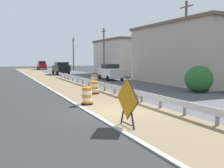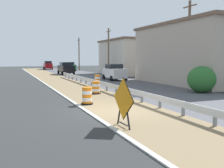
# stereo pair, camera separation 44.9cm
# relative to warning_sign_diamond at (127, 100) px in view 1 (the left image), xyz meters

# --- Properties ---
(ground_plane) EXTENTS (160.00, 160.00, 0.00)m
(ground_plane) POSITION_rel_warning_sign_diamond_xyz_m (0.79, 2.94, -1.06)
(ground_plane) COLOR #2B2D2D
(median_dirt_strip) EXTENTS (4.06, 120.00, 0.01)m
(median_dirt_strip) POSITION_rel_warning_sign_diamond_xyz_m (1.62, 2.94, -1.06)
(median_dirt_strip) COLOR #7F6B4C
(median_dirt_strip) RESTS_ON ground
(far_lane_asphalt) EXTENTS (7.40, 120.00, 0.00)m
(far_lane_asphalt) POSITION_rel_warning_sign_diamond_xyz_m (7.35, 2.94, -1.06)
(far_lane_asphalt) COLOR #4C4C51
(far_lane_asphalt) RESTS_ON ground
(curb_near_edge) EXTENTS (0.20, 120.00, 0.11)m
(curb_near_edge) POSITION_rel_warning_sign_diamond_xyz_m (-0.51, 2.94, -1.06)
(curb_near_edge) COLOR #ADADA8
(curb_near_edge) RESTS_ON ground
(guardrail_median) EXTENTS (0.18, 42.35, 0.71)m
(guardrail_median) POSITION_rel_warning_sign_diamond_xyz_m (3.41, 6.77, -0.54)
(guardrail_median) COLOR silver
(guardrail_median) RESTS_ON ground
(warning_sign_diamond) EXTENTS (0.11, 1.71, 1.99)m
(warning_sign_diamond) POSITION_rel_warning_sign_diamond_xyz_m (0.00, 0.00, 0.00)
(warning_sign_diamond) COLOR black
(warning_sign_diamond) RESTS_ON ground
(traffic_barrel_nearest) EXTENTS (0.71, 0.71, 1.02)m
(traffic_barrel_nearest) POSITION_rel_warning_sign_diamond_xyz_m (0.12, 5.38, -0.60)
(traffic_barrel_nearest) COLOR orange
(traffic_barrel_nearest) RESTS_ON ground
(traffic_barrel_close) EXTENTS (0.72, 0.72, 0.97)m
(traffic_barrel_close) POSITION_rel_warning_sign_diamond_xyz_m (2.06, 9.44, -0.63)
(traffic_barrel_close) COLOR orange
(traffic_barrel_close) RESTS_ON ground
(traffic_barrel_mid) EXTENTS (0.68, 0.68, 0.99)m
(traffic_barrel_mid) POSITION_rel_warning_sign_diamond_xyz_m (4.51, 16.22, -0.61)
(traffic_barrel_mid) COLOR orange
(traffic_barrel_mid) RESTS_ON ground
(car_lead_near_lane) EXTENTS (2.06, 4.50, 2.07)m
(car_lead_near_lane) POSITION_rel_warning_sign_diamond_xyz_m (5.08, 54.78, -0.03)
(car_lead_near_lane) COLOR maroon
(car_lead_near_lane) RESTS_ON ground
(car_trailing_near_lane) EXTENTS (2.12, 4.57, 1.94)m
(car_trailing_near_lane) POSITION_rel_warning_sign_diamond_xyz_m (8.37, 45.68, -0.09)
(car_trailing_near_lane) COLOR #195128
(car_trailing_near_lane) RESTS_ON ground
(car_lead_far_lane) EXTENTS (2.20, 4.81, 2.07)m
(car_lead_far_lane) POSITION_rel_warning_sign_diamond_xyz_m (5.12, 34.37, -0.02)
(car_lead_far_lane) COLOR black
(car_lead_far_lane) RESTS_ON ground
(car_mid_far_lane) EXTENTS (2.16, 4.24, 2.01)m
(car_mid_far_lane) POSITION_rel_warning_sign_diamond_xyz_m (8.35, 20.68, -0.05)
(car_mid_far_lane) COLOR silver
(car_mid_far_lane) RESTS_ON ground
(roadside_shop_near) EXTENTS (8.13, 13.88, 6.45)m
(roadside_shop_near) POSITION_rel_warning_sign_diamond_xyz_m (14.89, 13.42, 2.18)
(roadside_shop_near) COLOR #AD9E8E
(roadside_shop_near) RESTS_ON ground
(roadside_shop_far) EXTENTS (9.25, 11.53, 5.86)m
(roadside_shop_far) POSITION_rel_warning_sign_diamond_xyz_m (16.04, 30.29, 1.88)
(roadside_shop_far) COLOR beige
(roadside_shop_far) RESTS_ON ground
(utility_pole_near) EXTENTS (0.24, 1.80, 7.97)m
(utility_pole_near) POSITION_rel_warning_sign_diamond_xyz_m (11.51, 10.43, 3.08)
(utility_pole_near) COLOR brown
(utility_pole_near) RESTS_ON ground
(utility_pole_mid) EXTENTS (0.24, 1.80, 7.39)m
(utility_pole_mid) POSITION_rel_warning_sign_diamond_xyz_m (10.64, 28.49, 2.79)
(utility_pole_mid) COLOR brown
(utility_pole_mid) RESTS_ON ground
(utility_pole_far) EXTENTS (0.24, 1.80, 7.21)m
(utility_pole_far) POSITION_rel_warning_sign_diamond_xyz_m (10.67, 46.33, 2.70)
(utility_pole_far) COLOR brown
(utility_pole_far) RESTS_ON ground
(bush_roadside) EXTENTS (2.22, 2.22, 2.12)m
(bush_roadside) POSITION_rel_warning_sign_diamond_xyz_m (10.11, 7.00, -0.00)
(bush_roadside) COLOR #286028
(bush_roadside) RESTS_ON ground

